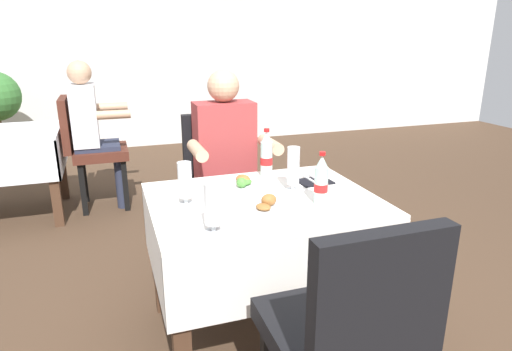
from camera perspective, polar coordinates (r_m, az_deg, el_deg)
The scene contains 16 objects.
ground_plane at distance 2.45m, azimuth 3.21°, elevation -18.64°, with size 11.00×11.00×0.00m, color #473323.
back_wall at distance 6.20m, azimuth -12.28°, elevation 17.25°, with size 11.00×0.12×2.90m, color silver.
main_dining_table at distance 2.14m, azimuth 0.87°, elevation -7.31°, with size 1.04×0.81×0.72m.
chair_far_diner_seat at distance 2.85m, azimuth -4.50°, elevation -0.77°, with size 0.44×0.50×0.97m.
chair_near_camera_side at distance 1.52m, azimuth 11.59°, elevation -19.04°, with size 0.44×0.50×0.97m.
seated_diner_far at distance 2.70m, azimuth -3.72°, elevation 1.73°, with size 0.50×0.46×1.26m.
plate_near_camera at distance 1.92m, azimuth 0.81°, elevation -4.16°, with size 0.25×0.25×0.07m.
plate_far_diner at distance 2.20m, azimuth -2.02°, elevation -1.19°, with size 0.23×0.23×0.06m.
beer_glass_left at distance 1.69m, azimuth -5.59°, elevation -4.10°, with size 0.07×0.07×0.20m.
beer_glass_middle at distance 1.99m, azimuth -9.14°, elevation -0.93°, with size 0.07×0.07×0.20m.
beer_glass_right at distance 2.14m, azimuth 4.83°, elevation 0.98°, with size 0.07×0.07×0.22m.
cola_bottle_primary at distance 1.99m, azimuth 8.40°, elevation -0.76°, with size 0.06×0.06×0.24m.
cola_bottle_secondary at distance 2.36m, azimuth 1.36°, elevation 2.58°, with size 0.07×0.07×0.26m.
napkin_cutlery_set at distance 2.31m, azimuth 7.59°, elevation -0.75°, with size 0.18×0.19×0.01m.
background_chair_right at distance 4.02m, azimuth -20.75°, elevation 3.59°, with size 0.50×0.44×0.97m.
background_patron at distance 3.99m, azimuth -20.29°, elevation 5.85°, with size 0.46×0.50×1.26m.
Camera 1 is at (-0.76, -1.83, 1.45)m, focal length 31.01 mm.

